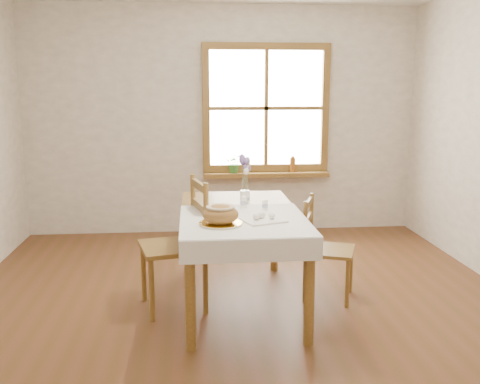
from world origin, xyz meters
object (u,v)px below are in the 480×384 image
object	(u,v)px
dining_table	(240,222)
bread_plate	(221,224)
chair_left	(173,245)
chair_right	(329,249)
flower_vase	(245,197)

from	to	relation	value
dining_table	bread_plate	xyz separation A→B (m)	(-0.17, -0.44, 0.10)
dining_table	chair_left	distance (m)	0.55
chair_right	bread_plate	bearing A→B (deg)	139.27
dining_table	bread_plate	bearing A→B (deg)	-111.60
bread_plate	flower_vase	size ratio (longest dim) A/B	3.16
dining_table	bread_plate	size ratio (longest dim) A/B	5.52
chair_left	chair_right	world-z (taller)	chair_left
dining_table	chair_right	distance (m)	0.77
bread_plate	flower_vase	xyz separation A→B (m)	(0.24, 0.75, 0.03)
chair_left	bread_plate	size ratio (longest dim) A/B	3.48
chair_left	bread_plate	xyz separation A→B (m)	(0.35, -0.40, 0.26)
dining_table	chair_right	world-z (taller)	chair_right
bread_plate	flower_vase	distance (m)	0.79
chair_left	flower_vase	distance (m)	0.75
chair_left	flower_vase	size ratio (longest dim) A/B	11.02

